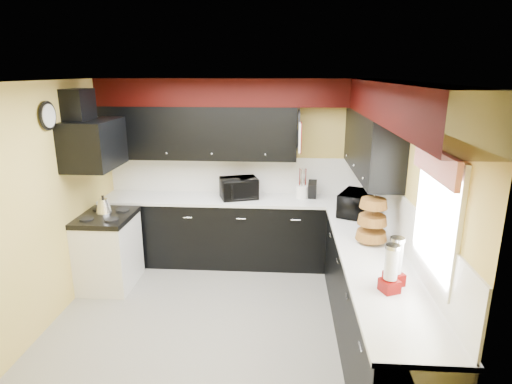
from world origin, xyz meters
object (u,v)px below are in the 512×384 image
toaster_oven (239,188)px  kettle (104,206)px  utensil_crock (302,192)px  knife_block (312,190)px  microwave (356,204)px

toaster_oven → kettle: bearing=-176.1°
kettle → toaster_oven: bearing=22.3°
toaster_oven → utensil_crock: size_ratio=2.69×
kettle → utensil_crock: bearing=16.4°
knife_block → utensil_crock: bearing=-174.9°
utensil_crock → knife_block: bearing=-1.9°
knife_block → toaster_oven: bearing=-169.4°
toaster_oven → knife_block: (0.98, 0.06, -0.02)m
utensil_crock → knife_block: 0.14m
microwave → kettle: (-3.05, -0.06, -0.07)m
microwave → toaster_oven: bearing=91.8°
knife_block → kettle: 2.67m
toaster_oven → microwave: same height
utensil_crock → knife_block: knife_block is taller
toaster_oven → microwave: 1.58m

